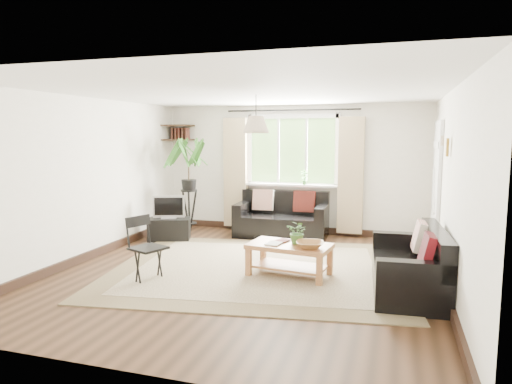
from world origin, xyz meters
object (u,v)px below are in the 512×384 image
(tv_stand, at_px, (169,229))
(palm_stand, at_px, (189,186))
(sofa_right, at_px, (408,262))
(folding_chair, at_px, (148,249))
(sofa_back, at_px, (281,216))
(coffee_table, at_px, (289,260))

(tv_stand, xyz_separation_m, palm_stand, (0.13, 0.57, 0.71))
(sofa_right, distance_m, folding_chair, 3.19)
(sofa_back, distance_m, coffee_table, 2.37)
(tv_stand, relative_size, folding_chair, 0.88)
(sofa_back, distance_m, tv_stand, 2.03)
(sofa_right, height_order, palm_stand, palm_stand)
(sofa_back, relative_size, coffee_table, 1.55)
(coffee_table, bearing_deg, tv_stand, 150.45)
(coffee_table, distance_m, palm_stand, 3.17)
(sofa_right, relative_size, tv_stand, 2.17)
(sofa_back, distance_m, palm_stand, 1.80)
(tv_stand, bearing_deg, folding_chair, -88.25)
(sofa_right, bearing_deg, coffee_table, -101.37)
(palm_stand, bearing_deg, sofa_right, -29.50)
(sofa_right, distance_m, tv_stand, 4.29)
(sofa_right, relative_size, palm_stand, 0.86)
(sofa_right, xyz_separation_m, coffee_table, (-1.47, 0.19, -0.15))
(sofa_right, distance_m, palm_stand, 4.45)
(sofa_right, height_order, folding_chair, folding_chair)
(tv_stand, height_order, palm_stand, palm_stand)
(sofa_back, xyz_separation_m, sofa_right, (2.14, -2.46, -0.02))
(sofa_back, height_order, tv_stand, sofa_back)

